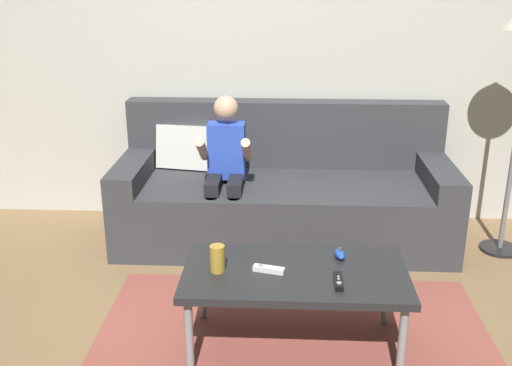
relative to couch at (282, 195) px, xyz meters
name	(u,v)px	position (x,y,z in m)	size (l,w,h in m)	color
wall_back	(254,34)	(-0.20, 0.39, 0.96)	(4.59, 0.05, 2.50)	beige
couch	(282,195)	(0.00, 0.00, 0.00)	(2.07, 0.80, 0.84)	#38383D
person_seated_on_couch	(225,165)	(-0.34, -0.18, 0.25)	(0.32, 0.39, 0.94)	black
coffee_table	(295,278)	(0.07, -1.22, 0.07)	(1.00, 0.52, 0.39)	#232326
area_rug	(293,345)	(0.07, -1.22, -0.28)	(1.87, 1.29, 0.01)	#9E4C42
game_remote_white_near_edge	(269,269)	(-0.05, -1.23, 0.11)	(0.14, 0.07, 0.03)	white
nunchuk_blue	(340,254)	(0.27, -1.08, 0.12)	(0.06, 0.10, 0.05)	blue
game_remote_black_far_corner	(338,281)	(0.25, -1.33, 0.11)	(0.04, 0.14, 0.03)	black
soda_can	(217,259)	(-0.28, -1.24, 0.16)	(0.07, 0.07, 0.12)	#B78C2D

